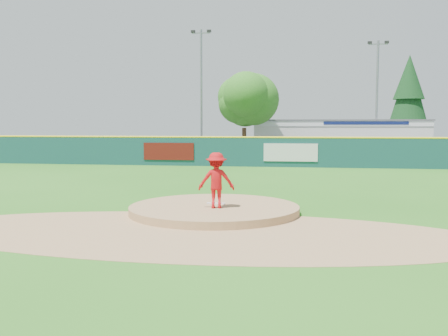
% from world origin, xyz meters
% --- Properties ---
extents(ground, '(120.00, 120.00, 0.00)m').
position_xyz_m(ground, '(0.00, 0.00, 0.00)').
color(ground, '#286B19').
rests_on(ground, ground).
extents(pitchers_mound, '(5.50, 5.50, 0.50)m').
position_xyz_m(pitchers_mound, '(0.00, 0.00, 0.00)').
color(pitchers_mound, '#9E774C').
rests_on(pitchers_mound, ground).
extents(pitching_rubber, '(0.60, 0.15, 0.04)m').
position_xyz_m(pitching_rubber, '(0.00, 0.30, 0.27)').
color(pitching_rubber, white).
rests_on(pitching_rubber, pitchers_mound).
extents(infield_dirt_arc, '(15.40, 15.40, 0.01)m').
position_xyz_m(infield_dirt_arc, '(0.00, -3.00, 0.01)').
color(infield_dirt_arc, '#9E774C').
rests_on(infield_dirt_arc, ground).
extents(parking_lot, '(44.00, 16.00, 0.02)m').
position_xyz_m(parking_lot, '(0.00, 27.00, 0.01)').
color(parking_lot, '#38383A').
rests_on(parking_lot, ground).
extents(pitcher, '(1.23, 0.84, 1.75)m').
position_xyz_m(pitcher, '(0.15, -0.44, 1.12)').
color(pitcher, red).
rests_on(pitcher, pitchers_mound).
extents(van, '(4.55, 2.15, 1.25)m').
position_xyz_m(van, '(-4.45, 21.22, 0.65)').
color(van, white).
rests_on(van, parking_lot).
extents(pool_building_grp, '(15.20, 8.20, 3.31)m').
position_xyz_m(pool_building_grp, '(6.00, 31.99, 1.66)').
color(pool_building_grp, silver).
rests_on(pool_building_grp, ground).
extents(fence_banners, '(12.04, 0.04, 1.20)m').
position_xyz_m(fence_banners, '(-2.25, 17.92, 1.00)').
color(fence_banners, '#59120C').
rests_on(fence_banners, ground).
extents(playground_slide, '(1.05, 2.97, 1.64)m').
position_xyz_m(playground_slide, '(-11.82, 23.60, 0.83)').
color(playground_slide, blue).
rests_on(playground_slide, ground).
extents(outfield_fence, '(40.00, 0.14, 2.07)m').
position_xyz_m(outfield_fence, '(0.00, 18.00, 1.09)').
color(outfield_fence, '#133F40').
rests_on(outfield_fence, ground).
extents(deciduous_tree, '(5.60, 5.60, 7.36)m').
position_xyz_m(deciduous_tree, '(-2.00, 25.00, 4.55)').
color(deciduous_tree, '#382314').
rests_on(deciduous_tree, ground).
extents(conifer_tree, '(4.40, 4.40, 9.50)m').
position_xyz_m(conifer_tree, '(13.00, 36.00, 5.54)').
color(conifer_tree, '#382314').
rests_on(conifer_tree, ground).
extents(light_pole_left, '(1.75, 0.25, 11.00)m').
position_xyz_m(light_pole_left, '(-6.00, 27.00, 6.05)').
color(light_pole_left, gray).
rests_on(light_pole_left, ground).
extents(light_pole_right, '(1.75, 0.25, 10.00)m').
position_xyz_m(light_pole_right, '(9.00, 29.00, 5.54)').
color(light_pole_right, gray).
rests_on(light_pole_right, ground).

